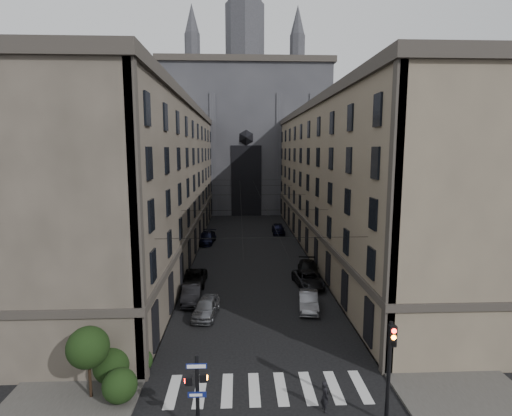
{
  "coord_description": "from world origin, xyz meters",
  "views": [
    {
      "loc": [
        -1.54,
        -15.49,
        13.24
      ],
      "look_at": [
        -0.29,
        13.19,
        9.01
      ],
      "focal_mm": 28.0,
      "sensor_mm": 36.0,
      "label": 1
    }
  ],
  "objects": [
    {
      "name": "tram_wires",
      "position": [
        0.0,
        35.63,
        7.25
      ],
      "size": [
        14.0,
        60.0,
        0.43
      ],
      "color": "black",
      "rests_on": "ground"
    },
    {
      "name": "car_right_far",
      "position": [
        4.68,
        46.14,
        0.81
      ],
      "size": [
        1.98,
        4.76,
        1.61
      ],
      "primitive_type": "imported",
      "rotation": [
        0.0,
        0.0,
        -0.02
      ],
      "color": "black",
      "rests_on": "ground"
    },
    {
      "name": "car_right_near",
      "position": [
        4.2,
        16.02,
        0.72
      ],
      "size": [
        2.06,
        4.53,
        1.44
      ],
      "primitive_type": "imported",
      "rotation": [
        0.0,
        0.0,
        -0.12
      ],
      "color": "slate",
      "rests_on": "ground"
    },
    {
      "name": "pedestrian",
      "position": [
        2.76,
        3.0,
        0.81
      ],
      "size": [
        0.52,
        0.67,
        1.62
      ],
      "primitive_type": "imported",
      "rotation": [
        0.0,
        0.0,
        1.81
      ],
      "color": "black",
      "rests_on": "ground"
    },
    {
      "name": "car_right_midnear",
      "position": [
        5.17,
        21.66,
        0.71
      ],
      "size": [
        2.84,
        5.32,
        1.42
      ],
      "primitive_type": "imported",
      "rotation": [
        0.0,
        0.0,
        0.1
      ],
      "color": "black",
      "rests_on": "ground"
    },
    {
      "name": "car_left_far",
      "position": [
        -6.17,
        40.13,
        0.8
      ],
      "size": [
        2.81,
        5.71,
        1.6
      ],
      "primitive_type": "imported",
      "rotation": [
        0.0,
        0.0,
        -0.11
      ],
      "color": "black",
      "rests_on": "ground"
    },
    {
      "name": "pedestrian_signal_left",
      "position": [
        -3.51,
        1.5,
        2.32
      ],
      "size": [
        1.02,
        0.38,
        4.0
      ],
      "color": "black",
      "rests_on": "ground"
    },
    {
      "name": "gothic_tower",
      "position": [
        0.0,
        74.96,
        17.8
      ],
      "size": [
        35.0,
        23.0,
        58.0
      ],
      "color": "#2D2D33",
      "rests_on": "ground"
    },
    {
      "name": "car_left_near",
      "position": [
        -4.2,
        14.99,
        0.75
      ],
      "size": [
        2.32,
        4.61,
        1.51
      ],
      "primitive_type": "imported",
      "rotation": [
        0.0,
        0.0,
        -0.13
      ],
      "color": "slate",
      "rests_on": "ground"
    },
    {
      "name": "zebra_crossing",
      "position": [
        0.0,
        5.0,
        0.01
      ],
      "size": [
        11.0,
        3.2,
        0.01
      ],
      "primitive_type": "cube",
      "color": "beige",
      "rests_on": "ground"
    },
    {
      "name": "shrub_cluster",
      "position": [
        -8.72,
        5.01,
        1.8
      ],
      "size": [
        3.9,
        4.4,
        3.9
      ],
      "color": "black",
      "rests_on": "sidewalk_left"
    },
    {
      "name": "sidewalk_left",
      "position": [
        -10.5,
        36.0,
        0.07
      ],
      "size": [
        7.0,
        80.0,
        0.15
      ],
      "primitive_type": "cube",
      "color": "#383533",
      "rests_on": "ground"
    },
    {
      "name": "building_left",
      "position": [
        -13.44,
        36.0,
        9.34
      ],
      "size": [
        13.6,
        60.6,
        18.85
      ],
      "color": "#453F35",
      "rests_on": "ground"
    },
    {
      "name": "car_left_midnear",
      "position": [
        -5.72,
        18.09,
        0.75
      ],
      "size": [
        1.8,
        4.62,
        1.5
      ],
      "primitive_type": "imported",
      "rotation": [
        0.0,
        0.0,
        0.05
      ],
      "color": "black",
      "rests_on": "ground"
    },
    {
      "name": "car_right_midfar",
      "position": [
        5.74,
        24.84,
        0.75
      ],
      "size": [
        2.58,
        5.32,
        1.49
      ],
      "primitive_type": "imported",
      "rotation": [
        0.0,
        0.0,
        -0.1
      ],
      "color": "black",
      "rests_on": "ground"
    },
    {
      "name": "building_right",
      "position": [
        13.44,
        36.0,
        9.34
      ],
      "size": [
        13.6,
        60.6,
        18.85
      ],
      "color": "brown",
      "rests_on": "ground"
    },
    {
      "name": "traffic_light_right",
      "position": [
        5.6,
        1.92,
        3.29
      ],
      "size": [
        0.34,
        0.5,
        5.2
      ],
      "color": "black",
      "rests_on": "ground"
    },
    {
      "name": "car_left_midfar",
      "position": [
        -5.99,
        22.57,
        0.69
      ],
      "size": [
        2.34,
        4.97,
        1.37
      ],
      "primitive_type": "imported",
      "rotation": [
        0.0,
        0.0,
        -0.01
      ],
      "color": "black",
      "rests_on": "ground"
    },
    {
      "name": "sidewalk_right",
      "position": [
        10.5,
        36.0,
        0.07
      ],
      "size": [
        7.0,
        80.0,
        0.15
      ],
      "primitive_type": "cube",
      "color": "#383533",
      "rests_on": "ground"
    }
  ]
}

